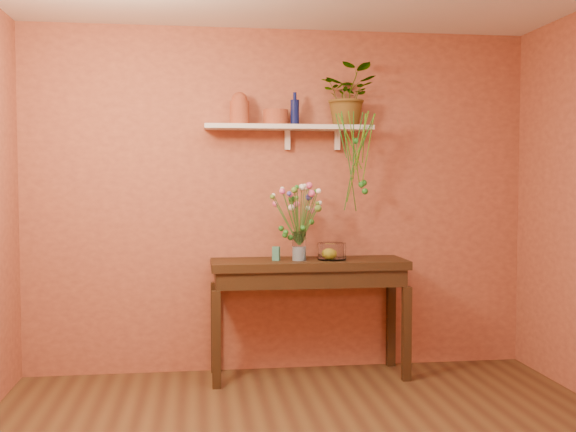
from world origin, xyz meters
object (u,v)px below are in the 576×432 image
(glass_vase, at_px, (299,248))
(glass_bowl, at_px, (332,252))
(terracotta_jug, at_px, (240,109))
(sideboard, at_px, (309,277))
(spider_plant, at_px, (349,96))
(blue_bottle, at_px, (295,112))
(bouquet, at_px, (299,206))

(glass_vase, relative_size, glass_bowl, 1.03)
(terracotta_jug, relative_size, glass_bowl, 1.14)
(sideboard, height_order, glass_vase, glass_vase)
(spider_plant, bearing_deg, glass_vase, -157.24)
(glass_vase, bearing_deg, blue_bottle, 94.76)
(blue_bottle, relative_size, spider_plant, 0.53)
(bouquet, bearing_deg, spider_plant, 24.30)
(blue_bottle, distance_m, bouquet, 0.74)
(blue_bottle, height_order, glass_bowl, blue_bottle)
(terracotta_jug, bearing_deg, glass_bowl, -11.90)
(bouquet, bearing_deg, glass_bowl, 4.72)
(sideboard, distance_m, blue_bottle, 1.28)
(sideboard, bearing_deg, spider_plant, 22.81)
(blue_bottle, xyz_separation_m, glass_bowl, (0.27, -0.14, -1.08))
(sideboard, height_order, terracotta_jug, terracotta_jug)
(sideboard, height_order, blue_bottle, blue_bottle)
(terracotta_jug, relative_size, blue_bottle, 0.98)
(blue_bottle, relative_size, glass_bowl, 1.16)
(blue_bottle, height_order, bouquet, blue_bottle)
(glass_vase, height_order, bouquet, bouquet)
(spider_plant, xyz_separation_m, glass_bowl, (-0.16, -0.17, -1.21))
(terracotta_jug, xyz_separation_m, glass_bowl, (0.69, -0.15, -1.09))
(sideboard, bearing_deg, terracotta_jug, 167.17)
(blue_bottle, xyz_separation_m, glass_vase, (0.01, -0.15, -1.04))
(terracotta_jug, height_order, glass_bowl, terracotta_jug)
(sideboard, xyz_separation_m, blue_bottle, (-0.09, 0.12, 1.27))
(spider_plant, bearing_deg, sideboard, -157.19)
(blue_bottle, height_order, glass_vase, blue_bottle)
(sideboard, height_order, bouquet, bouquet)
(glass_vase, bearing_deg, sideboard, 22.51)
(blue_bottle, distance_m, glass_bowl, 1.12)
(glass_vase, xyz_separation_m, bouquet, (-0.01, -0.02, 0.32))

